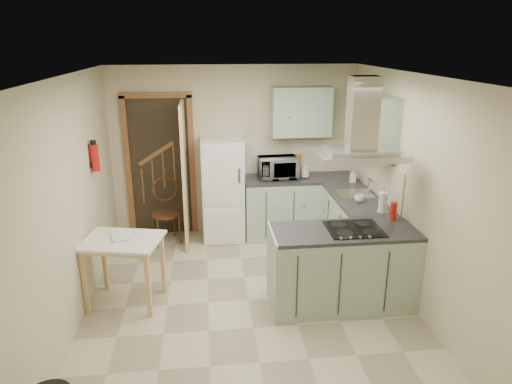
{
  "coord_description": "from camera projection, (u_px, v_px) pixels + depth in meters",
  "views": [
    {
      "loc": [
        -0.42,
        -4.53,
        2.83
      ],
      "look_at": [
        0.14,
        0.45,
        1.15
      ],
      "focal_mm": 32.0,
      "sensor_mm": 36.0,
      "label": 1
    }
  ],
  "objects": [
    {
      "name": "sink",
      "position": [
        355.0,
        194.0,
        5.98
      ],
      "size": [
        0.45,
        0.4,
        0.01
      ],
      "primitive_type": "cube",
      "color": "silver",
      "rests_on": "counter_right"
    },
    {
      "name": "wall_cabinet_back",
      "position": [
        301.0,
        111.0,
        6.54
      ],
      "size": [
        0.85,
        0.35,
        0.7
      ],
      "primitive_type": "cube",
      "color": "#9EB2A0",
      "rests_on": "back_wall"
    },
    {
      "name": "drop_leaf_table",
      "position": [
        125.0,
        271.0,
        5.06
      ],
      "size": [
        0.94,
        0.79,
        0.77
      ],
      "primitive_type": "cube",
      "rotation": [
        0.0,
        0.0,
        -0.22
      ],
      "color": "#D0BF80",
      "rests_on": "floor"
    },
    {
      "name": "wall_cabinet_right",
      "position": [
        373.0,
        124.0,
        5.6
      ],
      "size": [
        0.35,
        0.9,
        0.7
      ],
      "primitive_type": "cube",
      "color": "#9EB2A0",
      "rests_on": "right_wall"
    },
    {
      "name": "left_wall",
      "position": [
        72.0,
        203.0,
        4.63
      ],
      "size": [
        0.0,
        4.2,
        4.2
      ],
      "primitive_type": "plane",
      "rotation": [
        1.57,
        0.0,
        1.57
      ],
      "color": "beige",
      "rests_on": "floor"
    },
    {
      "name": "soap_bottle",
      "position": [
        353.0,
        175.0,
        6.47
      ],
      "size": [
        0.11,
        0.12,
        0.2
      ],
      "primitive_type": "imported",
      "rotation": [
        0.0,
        0.0,
        -0.32
      ],
      "color": "#A9A9B5",
      "rests_on": "counter_right"
    },
    {
      "name": "counter_right",
      "position": [
        349.0,
        221.0,
        6.29
      ],
      "size": [
        0.6,
        1.95,
        0.9
      ],
      "primitive_type": "cube",
      "color": "#9EB2A0",
      "rests_on": "floor"
    },
    {
      "name": "hob",
      "position": [
        354.0,
        229.0,
        4.88
      ],
      "size": [
        0.58,
        0.5,
        0.01
      ],
      "primitive_type": "cube",
      "color": "black",
      "rests_on": "peninsula"
    },
    {
      "name": "peninsula",
      "position": [
        343.0,
        267.0,
        5.01
      ],
      "size": [
        1.55,
        0.65,
        0.9
      ],
      "primitive_type": "cube",
      "color": "#9EB2A0",
      "rests_on": "floor"
    },
    {
      "name": "extractor_hood",
      "position": [
        360.0,
        155.0,
        4.62
      ],
      "size": [
        0.9,
        0.55,
        0.1
      ],
      "primitive_type": "cube",
      "color": "silver",
      "rests_on": "ceiling"
    },
    {
      "name": "floor",
      "position": [
        249.0,
        300.0,
        5.22
      ],
      "size": [
        4.2,
        4.2,
        0.0
      ],
      "primitive_type": "plane",
      "color": "#BEB293",
      "rests_on": "ground"
    },
    {
      "name": "counter_back",
      "position": [
        281.0,
        207.0,
        6.84
      ],
      "size": [
        1.08,
        0.6,
        0.9
      ],
      "primitive_type": "cube",
      "color": "#9EB2A0",
      "rests_on": "floor"
    },
    {
      "name": "kettle",
      "position": [
        305.0,
        171.0,
        6.68
      ],
      "size": [
        0.16,
        0.16,
        0.19
      ],
      "primitive_type": "cylinder",
      "rotation": [
        0.0,
        0.0,
        -0.35
      ],
      "color": "silver",
      "rests_on": "counter_back"
    },
    {
      "name": "book",
      "position": [
        111.0,
        234.0,
        4.93
      ],
      "size": [
        0.26,
        0.3,
        0.11
      ],
      "primitive_type": "imported",
      "rotation": [
        0.0,
        0.0,
        0.31
      ],
      "color": "brown",
      "rests_on": "drop_leaf_table"
    },
    {
      "name": "right_wall",
      "position": [
        411.0,
        191.0,
        5.01
      ],
      "size": [
        0.0,
        4.2,
        4.2
      ],
      "primitive_type": "plane",
      "rotation": [
        1.57,
        0.0,
        -1.57
      ],
      "color": "beige",
      "rests_on": "floor"
    },
    {
      "name": "doorway",
      "position": [
        160.0,
        167.0,
        6.72
      ],
      "size": [
        1.1,
        0.12,
        2.1
      ],
      "primitive_type": "cube",
      "color": "brown",
      "rests_on": "floor"
    },
    {
      "name": "ceiling",
      "position": [
        247.0,
        75.0,
        4.42
      ],
      "size": [
        4.2,
        4.2,
        0.0
      ],
      "primitive_type": "plane",
      "rotation": [
        3.14,
        0.0,
        0.0
      ],
      "color": "silver",
      "rests_on": "back_wall"
    },
    {
      "name": "bentwood_chair",
      "position": [
        165.0,
        214.0,
        6.57
      ],
      "size": [
        0.49,
        0.49,
        0.88
      ],
      "primitive_type": "cube",
      "rotation": [
        0.0,
        0.0,
        0.32
      ],
      "color": "#52321B",
      "rests_on": "floor"
    },
    {
      "name": "splashback",
      "position": [
        298.0,
        156.0,
        6.92
      ],
      "size": [
        1.68,
        0.02,
        0.5
      ],
      "primitive_type": "cube",
      "color": "beige",
      "rests_on": "counter_back"
    },
    {
      "name": "fire_extinguisher",
      "position": [
        95.0,
        158.0,
        5.4
      ],
      "size": [
        0.1,
        0.1,
        0.32
      ],
      "primitive_type": "cylinder",
      "color": "#B2140F",
      "rests_on": "left_wall"
    },
    {
      "name": "microwave",
      "position": [
        278.0,
        168.0,
        6.65
      ],
      "size": [
        0.58,
        0.41,
        0.31
      ],
      "primitive_type": "imported",
      "rotation": [
        0.0,
        0.0,
        0.07
      ],
      "color": "black",
      "rests_on": "counter_back"
    },
    {
      "name": "cereal_box",
      "position": [
        298.0,
        164.0,
        6.87
      ],
      "size": [
        0.13,
        0.21,
        0.29
      ],
      "primitive_type": "cube",
      "rotation": [
        0.0,
        0.0,
        -0.3
      ],
      "color": "#BF7E16",
      "rests_on": "counter_back"
    },
    {
      "name": "back_wall",
      "position": [
        235.0,
        151.0,
        6.8
      ],
      "size": [
        3.6,
        0.0,
        3.6
      ],
      "primitive_type": "plane",
      "rotation": [
        1.57,
        0.0,
        0.0
      ],
      "color": "beige",
      "rests_on": "floor"
    },
    {
      "name": "fridge",
      "position": [
        223.0,
        190.0,
        6.65
      ],
      "size": [
        0.6,
        0.6,
        1.5
      ],
      "primitive_type": "cube",
      "color": "white",
      "rests_on": "floor"
    },
    {
      "name": "red_bottle",
      "position": [
        393.0,
        211.0,
        5.11
      ],
      "size": [
        0.07,
        0.07,
        0.21
      ],
      "primitive_type": "cylinder",
      "rotation": [
        0.0,
        0.0,
        0.02
      ],
      "color": "red",
      "rests_on": "peninsula"
    },
    {
      "name": "cup",
      "position": [
        359.0,
        198.0,
        5.68
      ],
      "size": [
        0.16,
        0.16,
        0.1
      ],
      "primitive_type": "imported",
      "rotation": [
        0.0,
        0.0,
        -0.3
      ],
      "color": "silver",
      "rests_on": "counter_right"
    },
    {
      "name": "paper_towel",
      "position": [
        383.0,
        202.0,
        5.33
      ],
      "size": [
        0.12,
        0.12,
        0.25
      ],
      "primitive_type": "cylinder",
      "rotation": [
        0.0,
        0.0,
        -0.32
      ],
      "color": "silver",
      "rests_on": "counter_right"
    }
  ]
}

